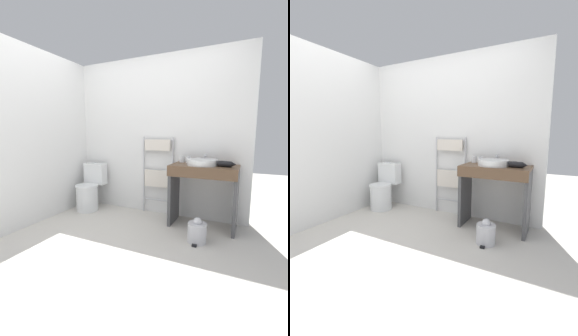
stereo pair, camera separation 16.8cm
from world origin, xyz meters
TOP-DOWN VIEW (x-y plane):
  - ground_plane at (0.00, 0.00)m, footprint 12.00×12.00m
  - wall_back at (0.00, 1.51)m, footprint 2.80×0.12m
  - wall_side at (-1.34, 0.73)m, footprint 0.12×2.15m
  - toilet at (-0.98, 1.13)m, footprint 0.37×0.49m
  - towel_radiator at (0.10, 1.40)m, footprint 0.50×0.06m
  - vanity_counter at (0.83, 1.19)m, footprint 0.84×0.49m
  - sink_basin at (0.80, 1.18)m, footprint 0.39×0.39m
  - faucet at (0.80, 1.39)m, footprint 0.02×0.10m
  - cup_near_wall at (0.49, 1.36)m, footprint 0.07×0.07m
  - cup_near_edge at (0.59, 1.32)m, footprint 0.07×0.07m
  - hair_dryer at (1.09, 1.15)m, footprint 0.21×0.16m
  - trash_bin at (0.86, 0.73)m, footprint 0.21×0.25m

SIDE VIEW (x-z plane):
  - ground_plane at x=0.00m, z-range 0.00..0.00m
  - trash_bin at x=0.86m, z-range -0.02..0.27m
  - toilet at x=-0.98m, z-range -0.06..0.69m
  - vanity_counter at x=0.83m, z-range 0.14..0.97m
  - towel_radiator at x=0.10m, z-range 0.13..1.31m
  - hair_dryer at x=1.09m, z-range 0.83..0.90m
  - sink_basin at x=0.80m, z-range 0.83..0.91m
  - cup_near_wall at x=0.49m, z-range 0.83..0.92m
  - cup_near_edge at x=0.59m, z-range 0.83..0.92m
  - faucet at x=0.80m, z-range 0.85..0.97m
  - wall_back at x=0.00m, z-range 0.00..2.35m
  - wall_side at x=-1.34m, z-range 0.00..2.35m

